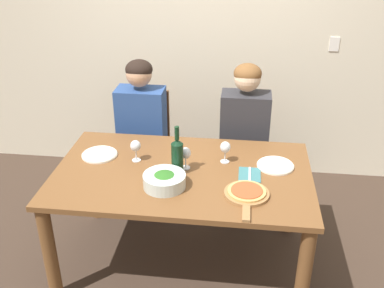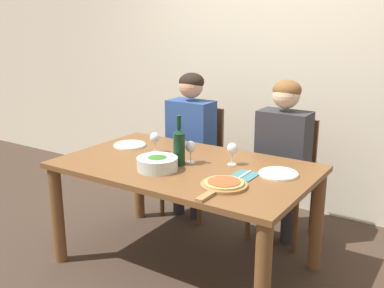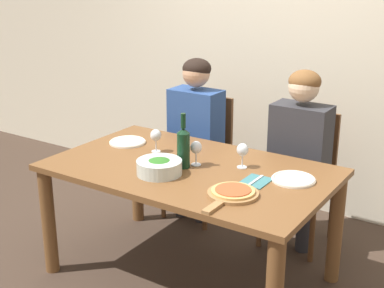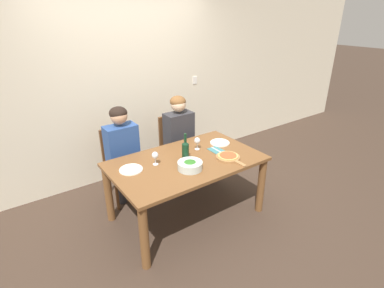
{
  "view_description": "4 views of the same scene",
  "coord_description": "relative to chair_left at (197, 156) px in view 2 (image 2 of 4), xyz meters",
  "views": [
    {
      "loc": [
        0.36,
        -2.48,
        2.22
      ],
      "look_at": [
        0.04,
        0.15,
        0.86
      ],
      "focal_mm": 42.0,
      "sensor_mm": 36.0,
      "label": 1
    },
    {
      "loc": [
        1.57,
        -2.34,
        1.66
      ],
      "look_at": [
        -0.04,
        0.15,
        0.83
      ],
      "focal_mm": 42.0,
      "sensor_mm": 36.0,
      "label": 2
    },
    {
      "loc": [
        1.64,
        -2.47,
        1.87
      ],
      "look_at": [
        -0.07,
        0.13,
        0.83
      ],
      "focal_mm": 50.0,
      "sensor_mm": 36.0,
      "label": 3
    },
    {
      "loc": [
        -1.66,
        -2.44,
        2.25
      ],
      "look_at": [
        0.15,
        0.1,
        0.86
      ],
      "focal_mm": 28.0,
      "sensor_mm": 36.0,
      "label": 4
    }
  ],
  "objects": [
    {
      "name": "wine_glass_right",
      "position": [
        0.7,
        -0.68,
        0.34
      ],
      "size": [
        0.07,
        0.07,
        0.15
      ],
      "color": "silver",
      "rests_on": "dining_table"
    },
    {
      "name": "back_wall",
      "position": [
        0.44,
        0.55,
        0.85
      ],
      "size": [
        10.0,
        0.06,
        2.7
      ],
      "color": "beige",
      "rests_on": "ground"
    },
    {
      "name": "pizza_on_board",
      "position": [
        0.85,
        -1.07,
        0.25
      ],
      "size": [
        0.27,
        0.41,
        0.04
      ],
      "color": "#9E7042",
      "rests_on": "dining_table"
    },
    {
      "name": "chair_left",
      "position": [
        0.0,
        0.0,
        0.0
      ],
      "size": [
        0.42,
        0.42,
        0.92
      ],
      "color": "brown",
      "rests_on": "ground"
    },
    {
      "name": "wine_glass_left",
      "position": [
        0.11,
        -0.73,
        0.34
      ],
      "size": [
        0.07,
        0.07,
        0.15
      ],
      "color": "silver",
      "rests_on": "dining_table"
    },
    {
      "name": "dining_table",
      "position": [
        0.44,
        -0.84,
        0.12
      ],
      "size": [
        1.66,
        1.0,
        0.74
      ],
      "color": "brown",
      "rests_on": "ground"
    },
    {
      "name": "fork_on_napkin",
      "position": [
        0.87,
        -0.83,
        0.23
      ],
      "size": [
        0.14,
        0.18,
        0.01
      ],
      "color": "#387075",
      "rests_on": "dining_table"
    },
    {
      "name": "broccoli_bowl",
      "position": [
        0.35,
        -1.03,
        0.27
      ],
      "size": [
        0.26,
        0.26,
        0.09
      ],
      "color": "silver",
      "rests_on": "dining_table"
    },
    {
      "name": "chair_right",
      "position": [
        0.83,
        0.0,
        0.0
      ],
      "size": [
        0.42,
        0.42,
        0.92
      ],
      "color": "brown",
      "rests_on": "ground"
    },
    {
      "name": "wine_bottle",
      "position": [
        0.41,
        -0.87,
        0.36
      ],
      "size": [
        0.08,
        0.08,
        0.33
      ],
      "color": "black",
      "rests_on": "dining_table"
    },
    {
      "name": "dinner_plate_right",
      "position": [
        1.04,
        -0.7,
        0.24
      ],
      "size": [
        0.24,
        0.24,
        0.02
      ],
      "color": "silver",
      "rests_on": "dining_table"
    },
    {
      "name": "ground_plane",
      "position": [
        0.44,
        -0.84,
        -0.5
      ],
      "size": [
        40.0,
        40.0,
        0.0
      ],
      "primitive_type": "plane",
      "color": "#3D2D23"
    },
    {
      "name": "dinner_plate_left",
      "position": [
        -0.16,
        -0.7,
        0.24
      ],
      "size": [
        0.24,
        0.24,
        0.02
      ],
      "color": "silver",
      "rests_on": "dining_table"
    },
    {
      "name": "person_woman",
      "position": [
        0.0,
        -0.11,
        0.25
      ],
      "size": [
        0.47,
        0.51,
        1.24
      ],
      "color": "#28282D",
      "rests_on": "ground"
    },
    {
      "name": "wine_glass_centre",
      "position": [
        0.45,
        -0.79,
        0.34
      ],
      "size": [
        0.07,
        0.07,
        0.15
      ],
      "color": "silver",
      "rests_on": "dining_table"
    },
    {
      "name": "person_man",
      "position": [
        0.83,
        -0.11,
        0.25
      ],
      "size": [
        0.47,
        0.51,
        1.24
      ],
      "color": "#28282D",
      "rests_on": "ground"
    }
  ]
}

